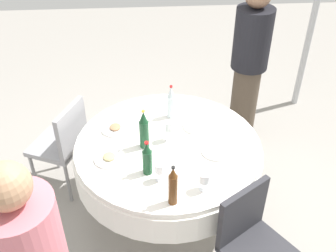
{
  "coord_description": "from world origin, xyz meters",
  "views": [
    {
      "loc": [
        2.29,
        -0.17,
        2.59
      ],
      "look_at": [
        0.0,
        0.0,
        0.9
      ],
      "focal_mm": 42.15,
      "sensor_mm": 36.0,
      "label": 1
    }
  ],
  "objects_px": {
    "bottle_dark_green_west": "(147,159)",
    "plate_north": "(109,158)",
    "plate_east": "(217,151)",
    "bottle_brown_far": "(173,186)",
    "wine_glass_left": "(204,178)",
    "chair_rear": "(64,141)",
    "bottle_dark_green_south": "(144,130)",
    "plate_front": "(197,126)",
    "plate_right": "(115,128)",
    "bottle_clear_mid": "(171,103)",
    "wine_glass_south": "(160,169)",
    "person_west": "(249,65)",
    "wine_glass_near": "(169,127)",
    "chair_left": "(251,238)",
    "dining_table": "(168,158)"
  },
  "relations": [
    {
      "from": "bottle_dark_green_west",
      "to": "person_west",
      "type": "xyz_separation_m",
      "value": [
        -1.27,
        0.99,
        -0.0
      ]
    },
    {
      "from": "plate_north",
      "to": "chair_left",
      "type": "distance_m",
      "value": 1.1
    },
    {
      "from": "bottle_clear_mid",
      "to": "plate_right",
      "type": "bearing_deg",
      "value": -71.74
    },
    {
      "from": "dining_table",
      "to": "bottle_brown_far",
      "type": "xyz_separation_m",
      "value": [
        0.59,
        -0.01,
        0.29
      ]
    },
    {
      "from": "plate_north",
      "to": "person_west",
      "type": "relative_size",
      "value": 0.13
    },
    {
      "from": "bottle_dark_green_west",
      "to": "wine_glass_south",
      "type": "relative_size",
      "value": 1.92
    },
    {
      "from": "bottle_brown_far",
      "to": "wine_glass_left",
      "type": "relative_size",
      "value": 2.19
    },
    {
      "from": "plate_north",
      "to": "chair_rear",
      "type": "bearing_deg",
      "value": -140.54
    },
    {
      "from": "bottle_dark_green_west",
      "to": "plate_east",
      "type": "relative_size",
      "value": 1.15
    },
    {
      "from": "person_west",
      "to": "wine_glass_left",
      "type": "bearing_deg",
      "value": -72.76
    },
    {
      "from": "wine_glass_south",
      "to": "wine_glass_left",
      "type": "xyz_separation_m",
      "value": [
        0.11,
        0.28,
        0.0
      ]
    },
    {
      "from": "bottle_dark_green_south",
      "to": "plate_right",
      "type": "distance_m",
      "value": 0.34
    },
    {
      "from": "plate_right",
      "to": "person_west",
      "type": "relative_size",
      "value": 0.13
    },
    {
      "from": "wine_glass_south",
      "to": "bottle_dark_green_south",
      "type": "bearing_deg",
      "value": -165.62
    },
    {
      "from": "wine_glass_left",
      "to": "plate_right",
      "type": "distance_m",
      "value": 0.92
    },
    {
      "from": "bottle_dark_green_west",
      "to": "bottle_brown_far",
      "type": "bearing_deg",
      "value": 27.44
    },
    {
      "from": "wine_glass_south",
      "to": "chair_rear",
      "type": "height_order",
      "value": "wine_glass_south"
    },
    {
      "from": "bottle_brown_far",
      "to": "wine_glass_near",
      "type": "xyz_separation_m",
      "value": [
        -0.63,
        0.02,
        -0.02
      ]
    },
    {
      "from": "bottle_dark_green_west",
      "to": "bottle_brown_far",
      "type": "xyz_separation_m",
      "value": [
        0.29,
        0.15,
        0.02
      ]
    },
    {
      "from": "plate_right",
      "to": "bottle_dark_green_south",
      "type": "bearing_deg",
      "value": 45.21
    },
    {
      "from": "chair_left",
      "to": "chair_rear",
      "type": "distance_m",
      "value": 1.73
    },
    {
      "from": "plate_front",
      "to": "plate_east",
      "type": "distance_m",
      "value": 0.33
    },
    {
      "from": "bottle_dark_green_west",
      "to": "chair_rear",
      "type": "xyz_separation_m",
      "value": [
        -0.67,
        -0.69,
        -0.34
      ]
    },
    {
      "from": "plate_right",
      "to": "plate_north",
      "type": "bearing_deg",
      "value": -4.93
    },
    {
      "from": "bottle_dark_green_west",
      "to": "plate_right",
      "type": "height_order",
      "value": "bottle_dark_green_west"
    },
    {
      "from": "plate_east",
      "to": "person_west",
      "type": "height_order",
      "value": "person_west"
    },
    {
      "from": "wine_glass_left",
      "to": "plate_front",
      "type": "distance_m",
      "value": 0.69
    },
    {
      "from": "bottle_brown_far",
      "to": "wine_glass_left",
      "type": "height_order",
      "value": "bottle_brown_far"
    },
    {
      "from": "bottle_brown_far",
      "to": "chair_rear",
      "type": "bearing_deg",
      "value": -138.65
    },
    {
      "from": "wine_glass_left",
      "to": "plate_north",
      "type": "bearing_deg",
      "value": -118.62
    },
    {
      "from": "bottle_dark_green_west",
      "to": "plate_right",
      "type": "relative_size",
      "value": 1.2
    },
    {
      "from": "bottle_dark_green_south",
      "to": "plate_front",
      "type": "bearing_deg",
      "value": 116.68
    },
    {
      "from": "chair_left",
      "to": "bottle_dark_green_south",
      "type": "bearing_deg",
      "value": -80.57
    },
    {
      "from": "person_west",
      "to": "plate_north",
      "type": "bearing_deg",
      "value": -97.71
    },
    {
      "from": "bottle_dark_green_west",
      "to": "plate_right",
      "type": "distance_m",
      "value": 0.57
    },
    {
      "from": "bottle_dark_green_west",
      "to": "plate_north",
      "type": "height_order",
      "value": "bottle_dark_green_west"
    },
    {
      "from": "bottle_brown_far",
      "to": "dining_table",
      "type": "bearing_deg",
      "value": 178.78
    },
    {
      "from": "wine_glass_south",
      "to": "plate_north",
      "type": "relative_size",
      "value": 0.63
    },
    {
      "from": "bottle_dark_green_south",
      "to": "plate_east",
      "type": "distance_m",
      "value": 0.55
    },
    {
      "from": "bottle_dark_green_south",
      "to": "plate_east",
      "type": "xyz_separation_m",
      "value": [
        0.1,
        0.52,
        -0.14
      ]
    },
    {
      "from": "chair_rear",
      "to": "bottle_dark_green_west",
      "type": "bearing_deg",
      "value": -110.78
    },
    {
      "from": "chair_left",
      "to": "plate_front",
      "type": "bearing_deg",
      "value": -108.82
    },
    {
      "from": "dining_table",
      "to": "wine_glass_left",
      "type": "bearing_deg",
      "value": 21.83
    },
    {
      "from": "bottle_clear_mid",
      "to": "plate_front",
      "type": "relative_size",
      "value": 1.32
    },
    {
      "from": "wine_glass_left",
      "to": "wine_glass_near",
      "type": "bearing_deg",
      "value": -160.79
    },
    {
      "from": "bottle_dark_green_west",
      "to": "bottle_clear_mid",
      "type": "xyz_separation_m",
      "value": [
        -0.65,
        0.21,
        0.01
      ]
    },
    {
      "from": "plate_east",
      "to": "bottle_brown_far",
      "type": "bearing_deg",
      "value": -37.64
    },
    {
      "from": "bottle_brown_far",
      "to": "plate_north",
      "type": "relative_size",
      "value": 1.37
    },
    {
      "from": "dining_table",
      "to": "plate_front",
      "type": "bearing_deg",
      "value": 127.73
    },
    {
      "from": "wine_glass_south",
      "to": "person_west",
      "type": "height_order",
      "value": "person_west"
    }
  ]
}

